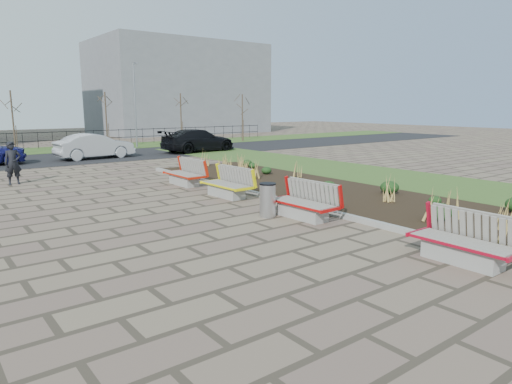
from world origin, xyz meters
TOP-DOWN VIEW (x-y plane):
  - ground at (0.00, 0.00)m, footprint 120.00×120.00m
  - planting_bed at (6.25, 5.00)m, footprint 4.50×18.00m
  - planting_curb at (3.92, 5.00)m, footprint 0.16×18.00m
  - grass_verge_near at (11.00, 5.00)m, footprint 5.00×38.00m
  - grass_verge_far at (0.00, 28.00)m, footprint 80.00×5.00m
  - road at (0.00, 22.00)m, footprint 80.00×7.00m
  - bench_a at (3.00, -1.80)m, footprint 0.90×2.10m
  - bench_b at (3.00, 2.84)m, footprint 0.98×2.13m
  - bench_c at (3.00, 6.65)m, footprint 0.97×2.13m
  - bench_d at (3.00, 9.65)m, footprint 0.91×2.11m
  - litter_bin at (2.35, 3.57)m, footprint 0.45×0.45m
  - pedestrian at (-2.29, 13.90)m, footprint 0.64×0.43m
  - car_silver at (3.24, 20.88)m, footprint 4.54×1.86m
  - car_black at (10.13, 20.67)m, footprint 5.40×2.58m
  - tree_c at (0.00, 26.50)m, footprint 1.40×1.40m
  - tree_d at (6.00, 26.50)m, footprint 1.40×1.40m
  - tree_e at (12.00, 26.50)m, footprint 1.40×1.40m
  - tree_f at (18.00, 26.50)m, footprint 1.40×1.40m
  - lamp_east at (8.00, 26.00)m, footprint 0.24×0.60m
  - railing_fence at (0.00, 29.50)m, footprint 44.00×0.10m
  - building_grey at (20.00, 42.00)m, footprint 18.00×12.00m

SIDE VIEW (x-z plane):
  - ground at x=0.00m, z-range 0.00..0.00m
  - road at x=0.00m, z-range 0.00..0.02m
  - grass_verge_near at x=11.00m, z-range 0.00..0.04m
  - grass_verge_far at x=0.00m, z-range 0.00..0.04m
  - planting_bed at x=6.25m, z-range 0.00..0.10m
  - planting_curb at x=3.92m, z-range 0.00..0.15m
  - litter_bin at x=2.35m, z-range 0.00..0.95m
  - bench_a at x=3.00m, z-range 0.00..1.00m
  - bench_b at x=3.00m, z-range 0.00..1.00m
  - bench_c at x=3.00m, z-range 0.00..1.00m
  - bench_d at x=3.00m, z-range 0.00..1.00m
  - railing_fence at x=0.00m, z-range 0.04..1.24m
  - car_silver at x=3.24m, z-range 0.02..1.48m
  - car_black at x=10.13m, z-range 0.02..1.54m
  - pedestrian at x=-2.29m, z-range 0.00..1.71m
  - tree_c at x=0.00m, z-range 0.04..4.04m
  - tree_d at x=6.00m, z-range 0.04..4.04m
  - tree_e at x=12.00m, z-range 0.04..4.04m
  - tree_f at x=18.00m, z-range 0.04..4.04m
  - lamp_east at x=8.00m, z-range 0.04..6.04m
  - building_grey at x=20.00m, z-range 0.00..10.00m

